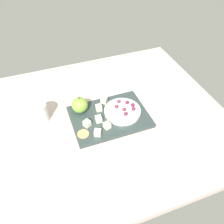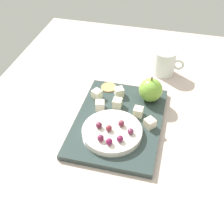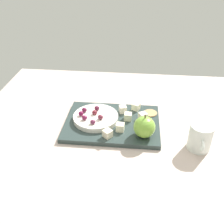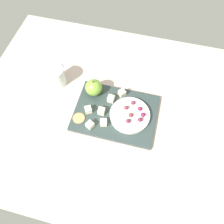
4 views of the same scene
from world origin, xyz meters
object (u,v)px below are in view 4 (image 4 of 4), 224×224
Objects in this scene: apple_whole at (94,88)px; cheese_cube_1 at (88,110)px; cheese_cube_3 at (101,111)px; cheese_cube_5 at (122,93)px; grape_0 at (133,103)px; grape_4 at (143,115)px; platter at (116,113)px; cheese_cube_2 at (90,125)px; grape_1 at (126,108)px; cheese_cube_4 at (104,122)px; grape_3 at (140,120)px; grape_2 at (131,115)px; grape_5 at (140,109)px; serving_dish at (130,115)px; grape_6 at (128,121)px; cheese_cube_0 at (111,99)px; cup at (57,76)px; cracker_0 at (79,118)px.

apple_whole is 2.75× the size of cheese_cube_1.
cheese_cube_3 is 1.00× the size of cheese_cube_5.
cheese_cube_5 is 7.43cm from grape_0.
grape_0 is 6.94cm from grape_4.
platter is 12.66cm from cheese_cube_2.
apple_whole is at bearing -32.74° from platter.
grape_1 is at bearing -161.41° from cheese_cube_3.
cheese_cube_4 is at bearing 47.30° from grape_1.
grape_1 is at bearing -11.15° from grape_4.
grape_3 is (-19.37, -6.64, 1.40)cm from cheese_cube_2.
grape_4 reaches higher than grape_0.
cheese_cube_1 is at bearing 14.73° from grape_1.
cheese_cube_1 is 8.85cm from cheese_cube_4.
grape_2 is (-10.17, -5.38, 1.33)cm from cheese_cube_4.
grape_2 and grape_5 have the same top height.
serving_dish is 11.22cm from cheese_cube_5.
cheese_cube_4 is 14.97cm from grape_3.
cheese_cube_0 is at bearing -44.17° from grape_6.
grape_6 is at bearing 158.58° from cup.
grape_4 is at bearing -173.57° from cheese_cube_1.
cheese_cube_3 is at bearing -172.45° from cheese_cube_1.
grape_3 is (-4.62, 1.98, 1.83)cm from serving_dish.
cheese_cube_4 is at bearing 152.00° from cheese_cube_1.
grape_3 is (-14.21, 7.64, 1.40)cm from cheese_cube_0.
cheese_cube_2 is at bearing 69.15° from cheese_cube_3.
cup is at bearing -16.98° from grape_3.
grape_6 is (-9.65, 9.37, 1.37)cm from cheese_cube_0.
apple_whole is 17.01cm from cheese_cube_2.
grape_1 is 1.00× the size of grape_6.
grape_5 is (1.76, -2.50, -0.04)cm from grape_4.
apple_whole is 16.83cm from grape_1.
cup is (36.45, -11.19, 0.13)cm from grape_2.
grape_0 is 8.46cm from grape_3.
serving_dish is 6.21× the size of cheese_cube_3.
grape_1 is (-15.38, -4.04, 1.40)cm from cheese_cube_1.
apple_whole is 11.19cm from cheese_cube_3.
cheese_cube_0 is 1.40× the size of grape_0.
grape_1 is 34.86cm from cup.
serving_dish is 6.21× the size of cheese_cube_4.
cup is (26.37, -4.75, 1.46)cm from cheese_cube_0.
grape_0 is (-20.66, -11.51, 2.44)cm from cracker_0.
serving_dish is at bearing -57.90° from grape_2.
grape_3 reaches higher than cheese_cube_2.
cheese_cube_5 is at bearing -60.20° from serving_dish.
apple_whole is 10.24cm from cheese_cube_1.
grape_4 is 42.45cm from cup.
cup reaches higher than cracker_0.
cracker_0 is at bearing 30.42° from cheese_cube_3.
cheese_cube_0 is 15.18cm from cheese_cube_2.
grape_3 reaches higher than grape_2.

